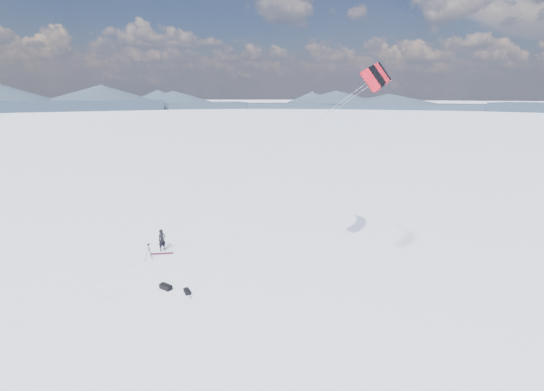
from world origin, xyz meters
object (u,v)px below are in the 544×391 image
Objects in this scene: tripod at (149,250)px; gear_bag_a at (166,287)px; snowboard at (162,254)px; gear_bag_b at (187,291)px; snowkiter at (163,250)px.

tripod is 4.84m from gear_bag_a.
snowboard is 6.62m from gear_bag_b.
tripod is (0.50, -1.75, 0.79)m from snowkiter.
gear_bag_b is (5.50, -2.32, -0.67)m from tripod.
tripod reaches higher than gear_bag_b.
gear_bag_b reaches higher than snowboard.
gear_bag_b is at bearing -24.45° from tripod.
snowboard is 5.62m from gear_bag_a.
gear_bag_a reaches higher than gear_bag_b.
tripod is (0.07, -1.25, 0.77)m from snowboard.
gear_bag_b is (5.57, -3.57, 0.10)m from snowboard.
snowkiter is 1.35× the size of tripod.
gear_bag_b is at bearing 14.47° from gear_bag_a.
tripod is at bearing -169.40° from gear_bag_b.
snowboard is 1.47m from tripod.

